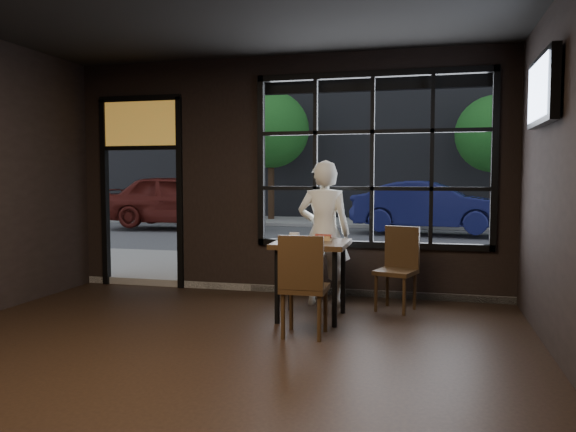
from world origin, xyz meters
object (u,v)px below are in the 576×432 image
(navy_car, at_px, (430,206))
(chair_near, at_px, (305,285))
(man, at_px, (324,233))
(cafe_table, at_px, (311,280))

(navy_car, bearing_deg, chair_near, 179.09)
(chair_near, bearing_deg, navy_car, -97.62)
(man, bearing_deg, navy_car, -102.38)
(cafe_table, bearing_deg, chair_near, -84.06)
(man, height_order, navy_car, man)
(navy_car, bearing_deg, cafe_table, 178.16)
(chair_near, bearing_deg, man, -88.22)
(chair_near, xyz_separation_m, man, (-0.06, 1.39, 0.38))
(cafe_table, bearing_deg, navy_car, 81.85)
(cafe_table, xyz_separation_m, man, (0.01, 0.70, 0.46))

